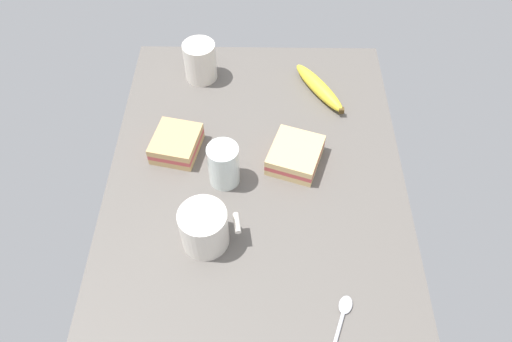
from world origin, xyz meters
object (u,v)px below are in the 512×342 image
at_px(coffee_mug_black, 200,61).
at_px(sandwich_main, 176,144).
at_px(spoon, 342,317).
at_px(banana, 319,88).
at_px(glass_of_milk, 224,167).
at_px(sandwich_side, 295,155).
at_px(coffee_mug_milky, 204,228).

xyz_separation_m(coffee_mug_black, sandwich_main, (-0.25, 0.03, -0.03)).
height_order(coffee_mug_black, spoon, coffee_mug_black).
height_order(sandwich_main, banana, sandwich_main).
height_order(sandwich_main, glass_of_milk, glass_of_milk).
height_order(coffee_mug_black, glass_of_milk, same).
bearing_deg(sandwich_main, glass_of_milk, -126.46).
bearing_deg(sandwich_main, sandwich_side, -96.40).
height_order(coffee_mug_milky, spoon, coffee_mug_milky).
relative_size(glass_of_milk, banana, 0.54).
distance_m(sandwich_side, glass_of_milk, 0.16).
relative_size(coffee_mug_black, sandwich_main, 0.80).
relative_size(glass_of_milk, spoon, 0.80).
height_order(sandwich_side, glass_of_milk, glass_of_milk).
distance_m(coffee_mug_milky, sandwich_side, 0.27).
bearing_deg(banana, sandwich_main, 120.11).
relative_size(coffee_mug_black, glass_of_milk, 1.01).
xyz_separation_m(coffee_mug_milky, spoon, (-0.15, -0.25, -0.04)).
bearing_deg(banana, sandwich_side, 163.15).
distance_m(sandwich_main, spoon, 0.51).
bearing_deg(sandwich_side, sandwich_main, 83.60).
xyz_separation_m(sandwich_side, glass_of_milk, (-0.05, 0.15, 0.02)).
height_order(glass_of_milk, banana, glass_of_milk).
bearing_deg(coffee_mug_milky, spoon, -121.36).
relative_size(coffee_mug_milky, sandwich_side, 0.82).
xyz_separation_m(sandwich_main, glass_of_milk, (-0.08, -0.11, 0.02)).
bearing_deg(spoon, coffee_mug_milky, 58.64).
xyz_separation_m(sandwich_main, banana, (0.19, -0.33, -0.00)).
distance_m(coffee_mug_black, glass_of_milk, 0.34).
height_order(coffee_mug_milky, sandwich_main, coffee_mug_milky).
bearing_deg(sandwich_main, coffee_mug_black, -7.81).
height_order(coffee_mug_milky, sandwich_side, coffee_mug_milky).
xyz_separation_m(coffee_mug_black, glass_of_milk, (-0.33, -0.08, -0.01)).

